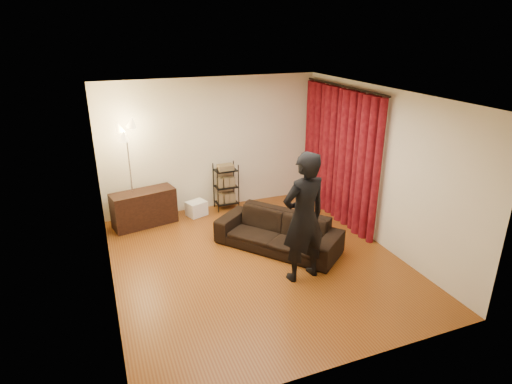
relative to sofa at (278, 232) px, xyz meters
name	(u,v)px	position (x,y,z in m)	size (l,w,h in m)	color
floor	(257,261)	(-0.50, -0.29, -0.31)	(5.00, 5.00, 0.00)	brown
ceiling	(257,95)	(-0.50, -0.29, 2.39)	(5.00, 5.00, 0.00)	white
wall_back	(212,145)	(-0.50, 2.21, 1.04)	(5.00, 5.00, 0.00)	beige
wall_front	(347,263)	(-0.50, -2.79, 1.04)	(5.00, 5.00, 0.00)	beige
wall_left	(102,205)	(-2.75, -0.29, 1.04)	(5.00, 5.00, 0.00)	beige
wall_right	(379,168)	(1.75, -0.29, 1.04)	(5.00, 5.00, 0.00)	beige
curtain_rod	(344,86)	(1.65, 0.83, 2.27)	(0.04, 0.04, 2.65)	black
curtain	(338,155)	(1.63, 0.83, 0.96)	(0.22, 2.65, 2.55)	maroon
sofa	(278,232)	(0.00, 0.00, 0.00)	(2.13, 0.83, 0.62)	black
person	(304,218)	(-0.04, -0.97, 0.69)	(0.73, 0.48, 2.01)	black
media_cabinet	(144,208)	(-2.01, 1.79, 0.04)	(1.19, 0.45, 0.70)	black
storage_boxes	(197,208)	(-0.97, 1.85, -0.16)	(0.37, 0.30, 0.31)	white
wire_shelf	(226,186)	(-0.30, 1.98, 0.18)	(0.45, 0.31, 0.98)	black
floor_lamp	(131,177)	(-2.20, 1.77, 0.70)	(0.36, 0.36, 2.02)	silver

